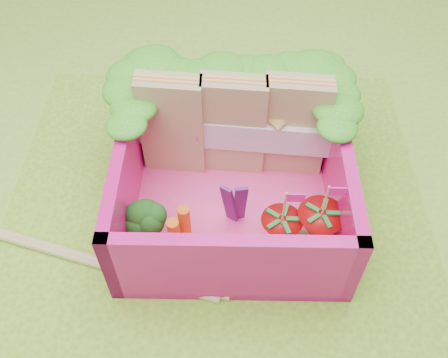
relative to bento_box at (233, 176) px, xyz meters
The scene contains 13 objects.
ground 0.32m from the bento_box, 159.17° to the right, with size 14.00×14.00×0.00m, color #86B633.
placemat 0.31m from the bento_box, 159.17° to the right, with size 2.60×2.60×0.03m, color #70B027.
bento_floor 0.25m from the bento_box, 143.13° to the left, with size 1.30×1.30×0.05m, color #FF4199.
bento_box is the anchor object (origin of this frame).
lettuce_ruffle 0.59m from the bento_box, 90.00° to the left, with size 1.43×0.83×0.11m.
sandwich_stack 0.33m from the bento_box, 89.16° to the left, with size 1.25×0.28×0.69m.
broccoli 0.58m from the bento_box, 152.05° to the right, with size 0.33×0.33×0.25m.
carrot_sticks 0.43m from the bento_box, 135.04° to the right, with size 0.12×0.16×0.24m.
purple_wedges 0.18m from the bento_box, 85.51° to the right, with size 0.13×0.05×0.38m.
strawberry_left 0.43m from the bento_box, 48.82° to the right, with size 0.23×0.23×0.47m.
strawberry_right 0.57m from the bento_box, 30.87° to the right, with size 0.26×0.26×0.50m.
snap_peas 0.51m from the bento_box, 32.29° to the right, with size 0.56×0.60×0.05m.
chopsticks 1.20m from the bento_box, 163.67° to the right, with size 2.25×0.70×0.04m.
Camera 1 is at (0.08, -1.83, 2.54)m, focal length 40.00 mm.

